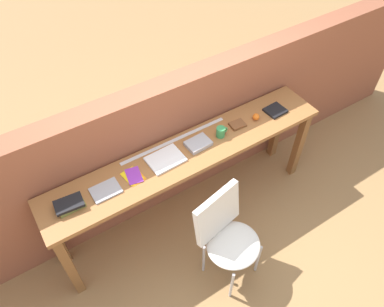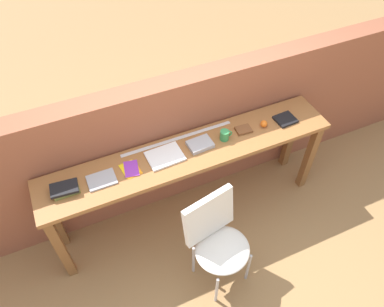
{
  "view_description": "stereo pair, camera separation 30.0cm",
  "coord_description": "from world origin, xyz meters",
  "px_view_note": "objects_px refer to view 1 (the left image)",
  "views": [
    {
      "loc": [
        -1.08,
        -1.44,
        3.13
      ],
      "look_at": [
        0.0,
        0.25,
        0.9
      ],
      "focal_mm": 35.0,
      "sensor_mm": 36.0,
      "label": 1
    },
    {
      "loc": [
        -0.81,
        -1.58,
        3.13
      ],
      "look_at": [
        0.0,
        0.25,
        0.9
      ],
      "focal_mm": 35.0,
      "sensor_mm": 36.0,
      "label": 2
    }
  ],
  "objects_px": {
    "chair_white_moulded": "(228,234)",
    "book_repair_rightmost": "(275,110)",
    "book_open_centre": "(165,159)",
    "mug": "(221,132)",
    "leather_journal_brown": "(237,125)",
    "book_stack_leftmost": "(70,204)",
    "sports_ball_small": "(256,117)",
    "pamphlet_pile_colourful": "(133,176)",
    "magazine_cycling": "(106,190)"
  },
  "relations": [
    {
      "from": "chair_white_moulded",
      "to": "book_repair_rightmost",
      "type": "relative_size",
      "value": 5.1
    },
    {
      "from": "book_open_centre",
      "to": "mug",
      "type": "distance_m",
      "value": 0.53
    },
    {
      "from": "leather_journal_brown",
      "to": "book_repair_rightmost",
      "type": "bearing_deg",
      "value": -0.68
    },
    {
      "from": "book_stack_leftmost",
      "to": "book_repair_rightmost",
      "type": "distance_m",
      "value": 1.92
    },
    {
      "from": "leather_journal_brown",
      "to": "sports_ball_small",
      "type": "height_order",
      "value": "sports_ball_small"
    },
    {
      "from": "pamphlet_pile_colourful",
      "to": "book_open_centre",
      "type": "bearing_deg",
      "value": 2.64
    },
    {
      "from": "mug",
      "to": "pamphlet_pile_colourful",
      "type": "bearing_deg",
      "value": 179.92
    },
    {
      "from": "chair_white_moulded",
      "to": "book_open_centre",
      "type": "relative_size",
      "value": 3.14
    },
    {
      "from": "magazine_cycling",
      "to": "sports_ball_small",
      "type": "height_order",
      "value": "sports_ball_small"
    },
    {
      "from": "magazine_cycling",
      "to": "book_stack_leftmost",
      "type": "bearing_deg",
      "value": 177.85
    },
    {
      "from": "chair_white_moulded",
      "to": "book_stack_leftmost",
      "type": "bearing_deg",
      "value": 146.19
    },
    {
      "from": "magazine_cycling",
      "to": "leather_journal_brown",
      "type": "distance_m",
      "value": 1.25
    },
    {
      "from": "book_open_centre",
      "to": "leather_journal_brown",
      "type": "relative_size",
      "value": 2.18
    },
    {
      "from": "book_repair_rightmost",
      "to": "mug",
      "type": "bearing_deg",
      "value": 175.63
    },
    {
      "from": "leather_journal_brown",
      "to": "magazine_cycling",
      "type": "bearing_deg",
      "value": -174.25
    },
    {
      "from": "book_repair_rightmost",
      "to": "leather_journal_brown",
      "type": "bearing_deg",
      "value": 171.98
    },
    {
      "from": "book_repair_rightmost",
      "to": "book_stack_leftmost",
      "type": "bearing_deg",
      "value": 176.53
    },
    {
      "from": "magazine_cycling",
      "to": "leather_journal_brown",
      "type": "xyz_separation_m",
      "value": [
        1.25,
        0.03,
        0.0
      ]
    },
    {
      "from": "mug",
      "to": "leather_journal_brown",
      "type": "relative_size",
      "value": 0.85
    },
    {
      "from": "book_stack_leftmost",
      "to": "pamphlet_pile_colourful",
      "type": "distance_m",
      "value": 0.5
    },
    {
      "from": "magazine_cycling",
      "to": "sports_ball_small",
      "type": "relative_size",
      "value": 3.54
    },
    {
      "from": "book_stack_leftmost",
      "to": "magazine_cycling",
      "type": "relative_size",
      "value": 0.99
    },
    {
      "from": "mug",
      "to": "book_repair_rightmost",
      "type": "relative_size",
      "value": 0.63
    },
    {
      "from": "magazine_cycling",
      "to": "book_open_centre",
      "type": "xyz_separation_m",
      "value": [
        0.53,
        0.03,
        0.0
      ]
    },
    {
      "from": "magazine_cycling",
      "to": "book_open_centre",
      "type": "distance_m",
      "value": 0.53
    },
    {
      "from": "mug",
      "to": "sports_ball_small",
      "type": "bearing_deg",
      "value": -0.29
    },
    {
      "from": "chair_white_moulded",
      "to": "magazine_cycling",
      "type": "height_order",
      "value": "magazine_cycling"
    },
    {
      "from": "magazine_cycling",
      "to": "mug",
      "type": "relative_size",
      "value": 1.95
    },
    {
      "from": "chair_white_moulded",
      "to": "book_open_centre",
      "type": "height_order",
      "value": "book_open_centre"
    },
    {
      "from": "book_open_centre",
      "to": "book_repair_rightmost",
      "type": "distance_m",
      "value": 1.12
    },
    {
      "from": "chair_white_moulded",
      "to": "magazine_cycling",
      "type": "relative_size",
      "value": 4.15
    },
    {
      "from": "book_stack_leftmost",
      "to": "mug",
      "type": "height_order",
      "value": "mug"
    },
    {
      "from": "book_stack_leftmost",
      "to": "mug",
      "type": "relative_size",
      "value": 1.94
    },
    {
      "from": "mug",
      "to": "leather_journal_brown",
      "type": "xyz_separation_m",
      "value": [
        0.19,
        0.02,
        -0.03
      ]
    },
    {
      "from": "book_repair_rightmost",
      "to": "book_open_centre",
      "type": "bearing_deg",
      "value": 175.47
    },
    {
      "from": "pamphlet_pile_colourful",
      "to": "leather_journal_brown",
      "type": "xyz_separation_m",
      "value": [
        1.01,
        0.02,
        0.01
      ]
    },
    {
      "from": "book_stack_leftmost",
      "to": "book_open_centre",
      "type": "bearing_deg",
      "value": 1.15
    },
    {
      "from": "mug",
      "to": "sports_ball_small",
      "type": "distance_m",
      "value": 0.38
    },
    {
      "from": "chair_white_moulded",
      "to": "sports_ball_small",
      "type": "relative_size",
      "value": 14.71
    },
    {
      "from": "book_stack_leftmost",
      "to": "mug",
      "type": "xyz_separation_m",
      "value": [
        1.32,
        0.0,
        0.02
      ]
    },
    {
      "from": "chair_white_moulded",
      "to": "book_repair_rightmost",
      "type": "distance_m",
      "value": 1.2
    },
    {
      "from": "chair_white_moulded",
      "to": "magazine_cycling",
      "type": "bearing_deg",
      "value": 137.53
    },
    {
      "from": "pamphlet_pile_colourful",
      "to": "book_repair_rightmost",
      "type": "height_order",
      "value": "book_repair_rightmost"
    },
    {
      "from": "book_open_centre",
      "to": "leather_journal_brown",
      "type": "height_order",
      "value": "leather_journal_brown"
    },
    {
      "from": "pamphlet_pile_colourful",
      "to": "book_repair_rightmost",
      "type": "distance_m",
      "value": 1.41
    },
    {
      "from": "pamphlet_pile_colourful",
      "to": "sports_ball_small",
      "type": "relative_size",
      "value": 3.02
    },
    {
      "from": "leather_journal_brown",
      "to": "sports_ball_small",
      "type": "distance_m",
      "value": 0.19
    },
    {
      "from": "book_open_centre",
      "to": "magazine_cycling",
      "type": "bearing_deg",
      "value": -179.43
    },
    {
      "from": "magazine_cycling",
      "to": "book_repair_rightmost",
      "type": "distance_m",
      "value": 1.65
    },
    {
      "from": "chair_white_moulded",
      "to": "book_repair_rightmost",
      "type": "height_order",
      "value": "book_repair_rightmost"
    }
  ]
}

